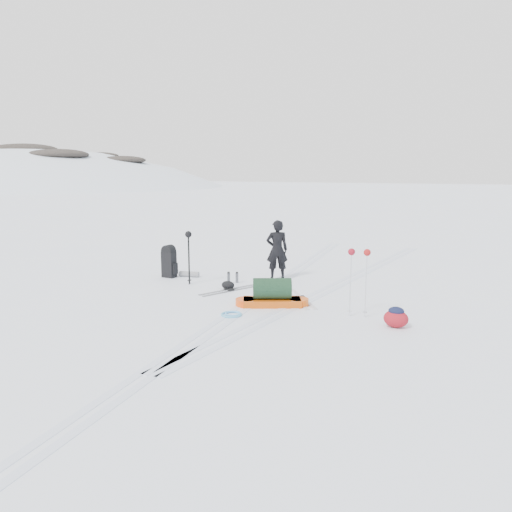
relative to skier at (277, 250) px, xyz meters
The scene contains 13 objects.
ground 2.07m from the skier, 80.38° to the right, with size 200.00×200.00×0.00m, color white.
ski_tracks 1.59m from the skier, 46.99° to the right, with size 3.38×17.97×0.01m.
skier is the anchor object (origin of this frame).
pulk_sled 2.76m from the skier, 70.42° to the right, with size 1.66×1.09×0.62m.
expedition_rucksack 2.96m from the skier, 160.92° to the right, with size 0.96×0.54×0.91m.
ski_poles_black 2.42m from the skier, 141.26° to the right, with size 0.17×0.20×1.40m.
ski_poles_silver 3.84m from the skier, 42.80° to the right, with size 0.44×0.20×1.41m.
touring_skis_grey 1.97m from the skier, 109.27° to the right, with size 0.95×1.61×0.06m.
touring_skis_white 2.33m from the skier, 54.39° to the right, with size 1.32×1.65×0.07m.
rope_coil 3.68m from the skier, 83.05° to the right, with size 0.44×0.44×0.05m.
small_daypack 4.75m from the skier, 39.45° to the right, with size 0.47×0.36×0.40m.
thermos_pair 1.45m from the skier, 133.15° to the right, with size 0.24×0.27×0.32m.
stuff_sack 1.86m from the skier, 113.57° to the right, with size 0.40×0.34×0.21m.
Camera 1 is at (4.63, -10.53, 2.97)m, focal length 35.00 mm.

